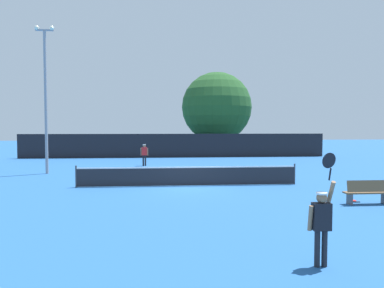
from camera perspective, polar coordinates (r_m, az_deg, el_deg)
name	(u,v)px	position (r m, az deg, el deg)	size (l,w,h in m)	color
ground_plane	(188,186)	(18.55, -0.62, -6.50)	(120.00, 120.00, 0.00)	#235693
tennis_net	(188,176)	(18.47, -0.62, -4.93)	(11.06, 0.08, 1.07)	#232328
perimeter_fence	(175,146)	(35.22, -2.64, -0.24)	(29.22, 0.12, 2.26)	black
player_serving	(322,218)	(8.41, 19.47, -10.71)	(0.68, 0.39, 2.43)	black
player_receiving	(144,153)	(27.92, -7.41, -1.35)	(0.57, 0.24, 1.62)	red
tennis_ball	(236,178)	(21.34, 6.92, -5.21)	(0.07, 0.07, 0.07)	#CCE033
spare_racket	(353,200)	(16.20, 23.68, -8.02)	(0.28, 0.52, 0.04)	black
courtside_bench	(368,192)	(15.64, 25.66, -6.74)	(1.80, 0.44, 0.95)	brown
light_pole	(46,91)	(24.90, -21.78, 7.63)	(1.18, 0.28, 9.21)	gray
large_tree	(217,107)	(41.32, 3.84, 5.73)	(7.77, 7.77, 9.01)	brown
parked_car_near	(196,146)	(40.97, 0.65, -0.31)	(2.11, 4.29, 1.69)	navy
parked_car_mid	(227,145)	(43.23, 5.52, -0.16)	(2.38, 4.39, 1.69)	navy
parked_car_far	(254,145)	(43.51, 9.67, -0.17)	(1.97, 4.23, 1.69)	#B7B7BC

